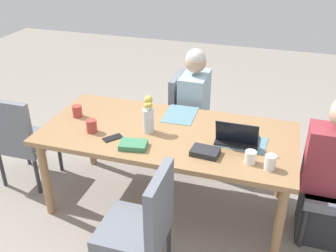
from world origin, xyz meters
TOP-DOWN VIEW (x-y plane):
  - ground_plane at (0.00, 0.00)m, footprint 10.00×10.00m
  - dining_table at (0.00, 0.00)m, footprint 2.03×0.95m
  - chair_far_left_near at (-0.05, 0.83)m, footprint 0.44×0.44m
  - person_far_left_near at (0.03, 0.77)m, footprint 0.36×0.40m
  - chair_head_right_left_mid at (1.31, 0.09)m, footprint 0.44×0.44m
  - person_head_right_left_mid at (1.25, 0.01)m, footprint 0.40×0.36m
  - chair_near_left_far at (0.08, -0.80)m, footprint 0.44×0.44m
  - chair_head_left_right_near at (-1.37, -0.08)m, footprint 0.44×0.44m
  - flower_vase at (-0.15, -0.04)m, footprint 0.09×0.11m
  - placemat_far_left_near at (0.01, 0.32)m, footprint 0.27×0.37m
  - placemat_head_right_left_mid at (0.59, 0.01)m, footprint 0.38×0.28m
  - laptop_head_right_left_mid at (0.55, -0.02)m, footprint 0.32×0.22m
  - coffee_mug_near_left at (-0.58, -0.18)m, footprint 0.08×0.08m
  - coffee_mug_near_right at (0.81, -0.29)m, footprint 0.08×0.08m
  - coffee_mug_centre_left at (0.68, -0.26)m, footprint 0.08×0.08m
  - coffee_mug_centre_right at (-0.82, 0.02)m, footprint 0.08×0.08m
  - book_red_cover at (-0.17, -0.31)m, footprint 0.22×0.17m
  - book_blue_cover at (0.36, -0.24)m, footprint 0.21×0.15m
  - phone_black at (-0.38, -0.23)m, footprint 0.15×0.16m

SIDE VIEW (x-z plane):
  - ground_plane at x=0.00m, z-range 0.00..0.00m
  - chair_far_left_near at x=-0.05m, z-range 0.05..0.95m
  - chair_head_right_left_mid at x=1.31m, z-range 0.05..0.95m
  - chair_near_left_far at x=0.08m, z-range 0.05..0.95m
  - chair_head_left_right_near at x=-1.37m, z-range 0.05..0.95m
  - person_far_left_near at x=0.03m, z-range -0.07..1.12m
  - person_head_right_left_mid at x=1.25m, z-range -0.07..1.12m
  - dining_table at x=0.00m, z-range 0.29..1.03m
  - placemat_far_left_near at x=0.01m, z-range 0.74..0.74m
  - placemat_head_right_left_mid at x=0.59m, z-range 0.74..0.74m
  - phone_black at x=-0.38m, z-range 0.74..0.75m
  - book_red_cover at x=-0.17m, z-range 0.74..0.78m
  - book_blue_cover at x=0.36m, z-range 0.74..0.78m
  - laptop_head_right_left_mid at x=0.55m, z-range 0.68..0.88m
  - coffee_mug_centre_left at x=0.68m, z-range 0.74..0.83m
  - coffee_mug_centre_right at x=-0.82m, z-range 0.74..0.84m
  - coffee_mug_near_right at x=0.81m, z-range 0.74..0.84m
  - coffee_mug_near_left at x=-0.58m, z-range 0.74..0.84m
  - flower_vase at x=-0.15m, z-range 0.72..1.02m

